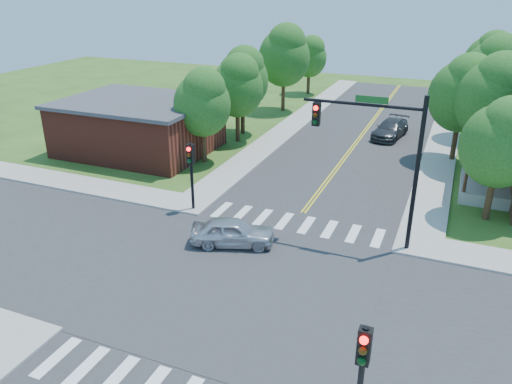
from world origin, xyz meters
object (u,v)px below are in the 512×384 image
at_px(signal_mast_ne, 380,146).
at_px(car_dgrey, 390,129).
at_px(signal_pole_nw, 191,164).
at_px(signal_pole_se, 362,365).
at_px(car_silver, 232,233).

height_order(signal_mast_ne, car_dgrey, signal_mast_ne).
bearing_deg(car_dgrey, signal_pole_nw, -104.50).
bearing_deg(signal_pole_nw, signal_pole_se, -45.00).
bearing_deg(car_dgrey, signal_mast_ne, -75.19).
bearing_deg(signal_mast_ne, signal_pole_nw, -179.93).
distance_m(signal_pole_nw, car_silver, 4.86).
bearing_deg(car_silver, signal_pole_nw, 34.68).
bearing_deg(car_silver, signal_pole_se, -157.36).
bearing_deg(signal_mast_ne, signal_pole_se, -81.44).
xyz_separation_m(signal_pole_se, signal_pole_nw, (-11.20, 11.20, 0.00)).
xyz_separation_m(signal_pole_nw, car_silver, (3.57, -2.62, -2.00)).
distance_m(signal_mast_ne, car_silver, 7.73).
distance_m(signal_pole_se, signal_pole_nw, 15.84).
xyz_separation_m(signal_mast_ne, car_dgrey, (-1.78, 17.72, -4.17)).
bearing_deg(signal_mast_ne, car_silver, -156.08).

